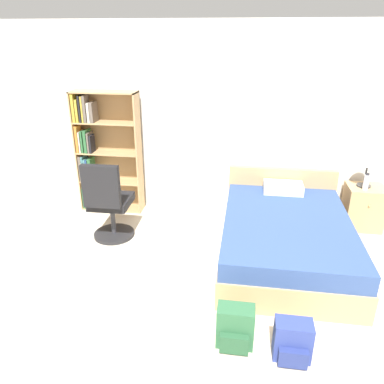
# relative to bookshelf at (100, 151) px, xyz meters

# --- Properties ---
(wall_back) EXTENTS (9.00, 0.06, 2.60)m
(wall_back) POSITION_rel_bookshelf_xyz_m (1.94, 0.24, 0.42)
(wall_back) COLOR white
(wall_back) RESTS_ON ground_plane
(bookshelf) EXTENTS (0.91, 0.28, 1.72)m
(bookshelf) POSITION_rel_bookshelf_xyz_m (0.00, 0.00, 0.00)
(bookshelf) COLOR tan
(bookshelf) RESTS_ON ground_plane
(bed) EXTENTS (1.42, 2.06, 0.76)m
(bed) POSITION_rel_bookshelf_xyz_m (2.56, -0.95, -0.62)
(bed) COLOR tan
(bed) RESTS_ON ground_plane
(office_chair) EXTENTS (0.52, 0.58, 1.06)m
(office_chair) POSITION_rel_bookshelf_xyz_m (0.42, -0.90, -0.39)
(office_chair) COLOR #232326
(office_chair) RESTS_ON ground_plane
(nightstand) EXTENTS (0.47, 0.44, 0.58)m
(nightstand) POSITION_rel_bookshelf_xyz_m (3.64, -0.06, -0.59)
(nightstand) COLOR tan
(nightstand) RESTS_ON ground_plane
(table_lamp) EXTENTS (0.25, 0.25, 0.47)m
(table_lamp) POSITION_rel_bookshelf_xyz_m (3.60, -0.04, 0.06)
(table_lamp) COLOR #333333
(table_lamp) RESTS_ON nightstand
(water_bottle) EXTENTS (0.07, 0.07, 0.22)m
(water_bottle) POSITION_rel_bookshelf_xyz_m (3.58, -0.17, -0.20)
(water_bottle) COLOR silver
(water_bottle) RESTS_ON nightstand
(backpack_blue) EXTENTS (0.30, 0.24, 0.34)m
(backpack_blue) POSITION_rel_bookshelf_xyz_m (2.51, -2.49, -0.72)
(backpack_blue) COLOR navy
(backpack_blue) RESTS_ON ground_plane
(backpack_green) EXTENTS (0.31, 0.24, 0.37)m
(backpack_green) POSITION_rel_bookshelf_xyz_m (2.05, -2.42, -0.71)
(backpack_green) COLOR #2D603D
(backpack_green) RESTS_ON ground_plane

